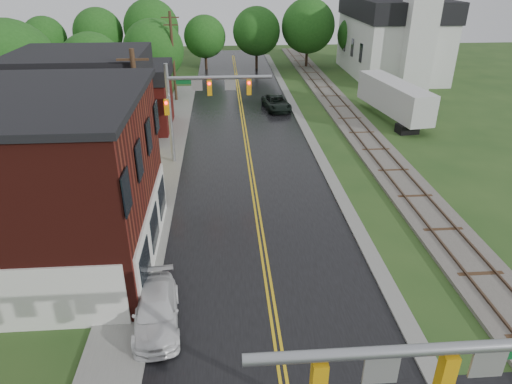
{
  "coord_description": "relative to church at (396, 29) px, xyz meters",
  "views": [
    {
      "loc": [
        -1.81,
        -4.57,
        13.26
      ],
      "look_at": [
        -0.39,
        14.73,
        3.5
      ],
      "focal_mm": 32.0,
      "sensor_mm": 36.0,
      "label": 1
    }
  ],
  "objects": [
    {
      "name": "main_road",
      "position": [
        -20.0,
        -23.74,
        -5.83
      ],
      "size": [
        10.0,
        90.0,
        0.02
      ],
      "primitive_type": "cube",
      "color": "black",
      "rests_on": "ground"
    },
    {
      "name": "curb_right",
      "position": [
        -14.6,
        -18.74,
        -5.83
      ],
      "size": [
        0.8,
        70.0,
        0.12
      ],
      "primitive_type": "cube",
      "color": "gray",
      "rests_on": "ground"
    },
    {
      "name": "sidewalk_left",
      "position": [
        -26.2,
        -28.74,
        -5.83
      ],
      "size": [
        2.4,
        50.0,
        0.12
      ],
      "primitive_type": "cube",
      "color": "gray",
      "rests_on": "ground"
    },
    {
      "name": "yellow_house",
      "position": [
        -31.0,
        -27.74,
        -2.63
      ],
      "size": [
        8.0,
        7.0,
        6.4
      ],
      "primitive_type": "cube",
      "color": "tan",
      "rests_on": "ground"
    },
    {
      "name": "darkred_building",
      "position": [
        -30.0,
        -18.74,
        -3.63
      ],
      "size": [
        7.0,
        6.0,
        4.4
      ],
      "primitive_type": "cube",
      "color": "#3F0F0C",
      "rests_on": "ground"
    },
    {
      "name": "church",
      "position": [
        0.0,
        0.0,
        0.0
      ],
      "size": [
        10.4,
        18.4,
        20.0
      ],
      "color": "silver",
      "rests_on": "ground"
    },
    {
      "name": "railroad",
      "position": [
        -10.0,
        -18.74,
        -5.73
      ],
      "size": [
        3.2,
        80.0,
        0.3
      ],
      "color": "#59544C",
      "rests_on": "ground"
    },
    {
      "name": "traffic_signal_far",
      "position": [
        -23.47,
        -26.74,
        -0.86
      ],
      "size": [
        7.34,
        0.43,
        7.2
      ],
      "color": "gray",
      "rests_on": "ground"
    },
    {
      "name": "utility_pole_b",
      "position": [
        -26.8,
        -31.74,
        -1.11
      ],
      "size": [
        1.8,
        0.28,
        9.0
      ],
      "color": "#382616",
      "rests_on": "ground"
    },
    {
      "name": "utility_pole_c",
      "position": [
        -26.8,
        -9.74,
        -1.11
      ],
      "size": [
        1.8,
        0.28,
        9.0
      ],
      "color": "#382616",
      "rests_on": "ground"
    },
    {
      "name": "tree_left_b",
      "position": [
        -37.85,
        -21.84,
        -0.12
      ],
      "size": [
        7.6,
        7.6,
        9.69
      ],
      "color": "black",
      "rests_on": "ground"
    },
    {
      "name": "tree_left_c",
      "position": [
        -33.85,
        -13.84,
        -1.32
      ],
      "size": [
        6.0,
        6.0,
        7.65
      ],
      "color": "black",
      "rests_on": "ground"
    },
    {
      "name": "tree_left_e",
      "position": [
        -28.85,
        -7.84,
        -1.02
      ],
      "size": [
        6.4,
        6.4,
        8.16
      ],
      "color": "black",
      "rests_on": "ground"
    },
    {
      "name": "suv_dark",
      "position": [
        -16.5,
        -13.81,
        -5.16
      ],
      "size": [
        2.86,
        5.1,
        1.35
      ],
      "primitive_type": "imported",
      "rotation": [
        0.0,
        0.0,
        0.13
      ],
      "color": "black",
      "rests_on": "ground"
    },
    {
      "name": "pickup_white",
      "position": [
        -24.8,
        -43.74,
        -5.19
      ],
      "size": [
        2.28,
        4.64,
        1.3
      ],
      "primitive_type": "imported",
      "rotation": [
        0.0,
        0.0,
        0.11
      ],
      "color": "white",
      "rests_on": "ground"
    },
    {
      "name": "semi_trailer",
      "position": [
        -5.98,
        -17.74,
        -3.74
      ],
      "size": [
        3.88,
        10.95,
        3.48
      ],
      "color": "black",
      "rests_on": "ground"
    }
  ]
}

